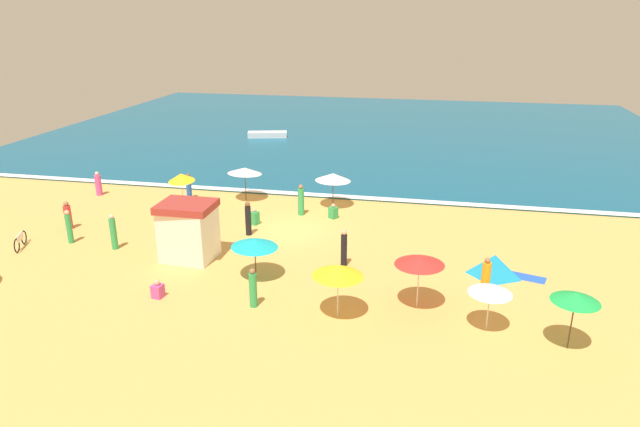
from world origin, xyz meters
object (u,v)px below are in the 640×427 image
Objects in this scene: beachgoer_2 at (68,216)px; beachgoer_3 at (333,212)px; beach_umbrella_4 at (338,271)px; beachgoer_10 at (189,187)px; beach_tent at (494,266)px; beachgoer_12 at (253,289)px; beachgoer_9 at (255,218)px; beach_umbrella_8 at (333,177)px; beach_umbrella_2 at (420,261)px; beachgoer_4 at (486,279)px; beach_umbrella_3 at (181,177)px; beachgoer_11 at (248,219)px; beach_umbrella_1 at (255,243)px; beachgoer_0 at (98,184)px; beachgoer_6 at (113,233)px; lifeguard_cabana at (188,230)px; beachgoer_8 at (301,201)px; beachgoer_7 at (344,248)px; beachgoer_1 at (158,290)px; beachgoer_5 at (69,227)px; beach_umbrella_0 at (245,171)px; small_boat_0 at (267,134)px; beach_umbrella_5 at (576,297)px; parked_bicycle at (20,240)px; beach_umbrella_7 at (491,289)px.

beachgoer_2 is 1.78× the size of beachgoer_3.
beachgoer_10 is at bearing 133.10° from beach_umbrella_4.
beach_tent is 10.89m from beachgoer_12.
beach_umbrella_8 is at bearing 46.09° from beachgoer_9.
beach_umbrella_2 is 1.49× the size of beachgoer_4.
beach_umbrella_3 is 1.23× the size of beachgoer_11.
beachgoer_0 is (-13.75, 9.58, -0.96)m from beach_umbrella_1.
beachgoer_6 reaches higher than beach_tent.
beachgoer_8 is at bearing 61.80° from lifeguard_cabana.
beachgoer_8 is (-10.44, 6.27, 0.34)m from beach_tent.
beach_umbrella_8 reaches higher than beachgoer_12.
beachgoer_12 is (0.71, -2.53, -0.88)m from beach_umbrella_1.
beach_umbrella_4 reaches higher than beachgoer_7.
beachgoer_1 is 0.51× the size of beachgoer_2.
beachgoer_12 is (11.36, -4.51, -0.08)m from beachgoer_5.
beachgoer_9 is 9.46m from beachgoer_12.
beachgoer_12 is at bearing -164.14° from beachgoer_4.
beachgoer_7 is at bearing -35.26° from beachgoer_10.
beachgoer_2 is 0.87× the size of beachgoer_7.
beach_tent is at bearing -29.63° from beach_umbrella_0.
beachgoer_9 is (-2.14, 6.48, -1.28)m from beach_umbrella_1.
small_boat_0 is at bearing 84.43° from beachgoer_5.
beach_umbrella_5 is 6.05m from beach_tent.
beachgoer_0 is 0.94× the size of beachgoer_10.
beach_umbrella_0 is 13.95m from beachgoer_12.
beach_umbrella_5 is at bearing -2.09° from beachgoer_1.
beach_umbrella_1 is 12.86m from parked_bicycle.
beachgoer_5 reaches higher than beachgoer_2.
beach_umbrella_7 reaches higher than beachgoer_11.
beach_umbrella_4 reaches higher than beach_umbrella_5.
small_boat_0 is at bearing 122.19° from beachgoer_4.
beachgoer_9 is (9.82, 2.72, -0.33)m from beachgoer_2.
beachgoer_6 is at bearing -178.24° from beach_tent.
beach_umbrella_8 is 1.71× the size of beachgoer_5.
beachgoer_5 is at bearing 158.36° from beachgoer_12.
lifeguard_cabana is at bearing -39.32° from beachgoer_0.
parked_bicycle is 0.93× the size of beachgoer_4.
beach_tent is 25.31m from beachgoer_0.
beachgoer_7 is at bearing -178.11° from beach_tent.
small_boat_0 is at bearing 117.86° from beach_umbrella_8.
lifeguard_cabana is at bearing -117.32° from beachgoer_11.
beach_umbrella_4 is 4.82m from beachgoer_7.
beach_umbrella_4 is 3.09× the size of beachgoer_1.
beachgoer_8 is 1.11× the size of beachgoer_10.
beach_umbrella_0 is at bearing 178.33° from beach_umbrella_8.
beach_umbrella_1 is at bearing -68.06° from beachgoer_11.
beachgoer_9 is at bearing 39.21° from beachgoer_6.
beachgoer_1 is at bearing 179.91° from beach_umbrella_4.
beach_tent is at bearing -3.77° from beachgoer_2.
beachgoer_6 is at bearing -27.22° from beachgoer_2.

